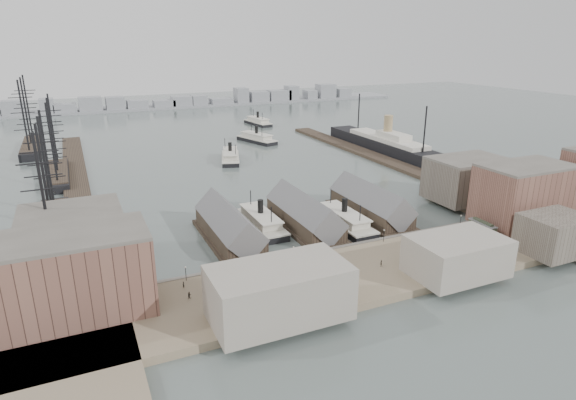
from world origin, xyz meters
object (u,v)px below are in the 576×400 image
tram (482,228)px  horse_cart_right (418,252)px  horse_cart_left (223,287)px  ocean_steamer (387,144)px  horse_cart_center (319,271)px  ferry_docked_west (261,221)px

tram → horse_cart_right: size_ratio=2.22×
horse_cart_left → tram: bearing=-65.7°
ocean_steamer → horse_cart_center: 157.37m
ferry_docked_west → horse_cart_left: 46.15m
horse_cart_left → horse_cart_center: horse_cart_center is taller
ocean_steamer → ferry_docked_west: bearing=-143.9°
tram → horse_cart_center: bearing=-174.8°
horse_cart_left → horse_cart_center: (25.36, -2.13, 0.03)m
tram → horse_cart_right: 28.79m
ocean_steamer → tram: (-44.98, -114.22, -0.58)m
ferry_docked_west → ocean_steamer: bearing=36.1°
ferry_docked_west → horse_cart_left: bearing=-122.7°
ferry_docked_west → horse_cart_left: ferry_docked_west is taller
ocean_steamer → horse_cart_center: ocean_steamer is taller
ocean_steamer → horse_cart_center: size_ratio=21.15×
tram → horse_cart_center: 59.70m
ocean_steamer → horse_cart_center: bearing=-131.6°
tram → horse_cart_right: tram is taller
horse_cart_center → horse_cart_right: bearing=-63.7°
tram → horse_cart_right: bearing=-169.1°
ferry_docked_west → ocean_steamer: 130.01m
horse_cart_left → horse_cart_right: (56.53, -3.19, -0.01)m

